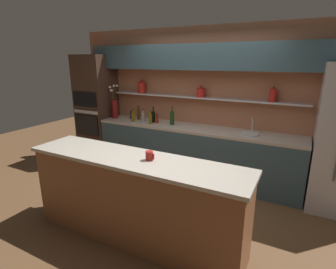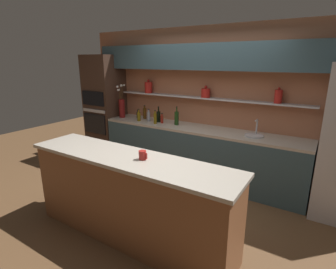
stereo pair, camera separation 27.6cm
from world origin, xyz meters
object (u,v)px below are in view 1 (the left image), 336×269
(bottle_oil_1, at_px, (133,117))
(flower_vase, at_px, (115,107))
(bottle_sauce_0, at_px, (157,119))
(bottle_wine_6, at_px, (172,118))
(coffee_mug, at_px, (149,156))
(bottle_oil_2, at_px, (150,118))
(bottle_spirit_7, at_px, (143,117))
(sink_fixture, at_px, (251,133))
(oven_tower, at_px, (97,108))
(bottle_spirit_3, at_px, (139,113))
(bottle_sauce_5, at_px, (131,115))
(bottle_wine_4, at_px, (153,117))

(bottle_oil_1, bearing_deg, flower_vase, 170.84)
(bottle_sauce_0, height_order, bottle_wine_6, bottle_wine_6)
(bottle_sauce_0, bearing_deg, coffee_mug, -62.09)
(bottle_oil_2, xyz_separation_m, bottle_wine_6, (0.37, 0.14, 0.02))
(flower_vase, bearing_deg, bottle_spirit_7, 0.20)
(sink_fixture, bearing_deg, bottle_spirit_7, -178.72)
(bottle_sauce_0, height_order, coffee_mug, coffee_mug)
(bottle_wine_6, height_order, coffee_mug, bottle_wine_6)
(sink_fixture, height_order, bottle_oil_1, sink_fixture)
(bottle_sauce_0, xyz_separation_m, bottle_oil_2, (-0.07, -0.11, 0.03))
(oven_tower, bearing_deg, flower_vase, -3.88)
(sink_fixture, xyz_separation_m, bottle_spirit_3, (-2.16, 0.09, 0.09))
(bottle_spirit_3, height_order, bottle_wine_6, bottle_wine_6)
(bottle_oil_1, relative_size, bottle_wine_6, 0.70)
(flower_vase, distance_m, bottle_wine_6, 1.26)
(flower_vase, bearing_deg, bottle_wine_6, 1.67)
(flower_vase, relative_size, bottle_oil_2, 2.63)
(bottle_oil_2, bearing_deg, bottle_wine_6, 20.15)
(oven_tower, relative_size, bottle_spirit_3, 7.94)
(oven_tower, distance_m, sink_fixture, 3.14)
(bottle_spirit_3, bearing_deg, bottle_sauce_5, -172.75)
(bottle_oil_1, relative_size, bottle_sauce_5, 1.37)
(sink_fixture, bearing_deg, coffee_mug, -110.04)
(bottle_wine_6, bearing_deg, flower_vase, -178.33)
(flower_vase, xyz_separation_m, bottle_sauce_5, (0.32, 0.12, -0.15))
(bottle_oil_1, xyz_separation_m, bottle_spirit_7, (0.17, 0.08, 0.01))
(sink_fixture, bearing_deg, bottle_sauce_0, -178.79)
(bottle_sauce_0, xyz_separation_m, coffee_mug, (0.98, -1.86, 0.07))
(bottle_wine_6, distance_m, coffee_mug, 2.00)
(bottle_sauce_0, xyz_separation_m, bottle_sauce_5, (-0.65, 0.10, -0.01))
(bottle_oil_1, distance_m, bottle_spirit_3, 0.22)
(bottle_spirit_7, height_order, coffee_mug, bottle_spirit_7)
(bottle_sauce_5, height_order, coffee_mug, coffee_mug)
(sink_fixture, height_order, bottle_sauce_5, sink_fixture)
(oven_tower, bearing_deg, bottle_spirit_7, -1.56)
(bottle_wine_6, bearing_deg, bottle_sauce_0, -175.06)
(bottle_spirit_3, distance_m, bottle_wine_6, 0.79)
(sink_fixture, relative_size, bottle_wine_4, 0.97)
(bottle_sauce_0, bearing_deg, bottle_sauce_5, 170.77)
(bottle_spirit_3, bearing_deg, bottle_wine_4, -12.28)
(bottle_spirit_3, bearing_deg, bottle_oil_1, -84.15)
(flower_vase, distance_m, bottle_sauce_5, 0.37)
(bottle_sauce_0, height_order, bottle_spirit_3, bottle_spirit_3)
(flower_vase, bearing_deg, oven_tower, 176.12)
(flower_vase, xyz_separation_m, coffee_mug, (1.94, -1.85, -0.07))
(oven_tower, relative_size, bottle_oil_2, 8.52)
(oven_tower, distance_m, bottle_sauce_0, 1.46)
(bottle_spirit_3, bearing_deg, bottle_oil_2, -29.65)
(bottle_oil_2, bearing_deg, flower_vase, 173.58)
(coffee_mug, bearing_deg, bottle_oil_1, 129.38)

